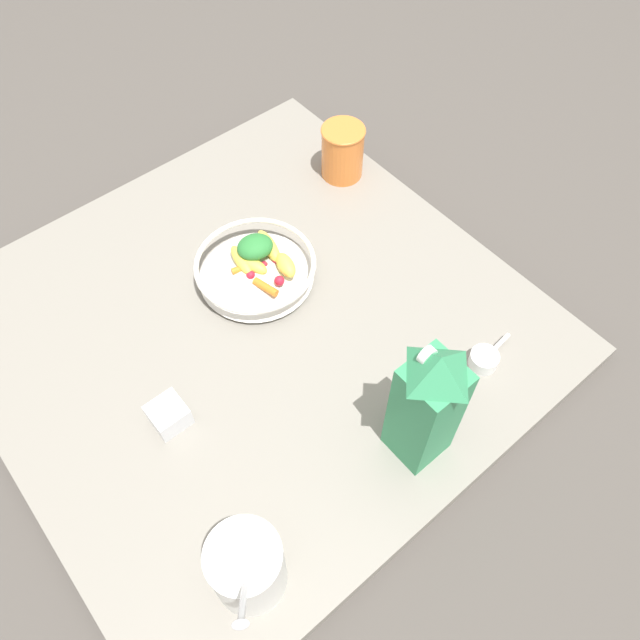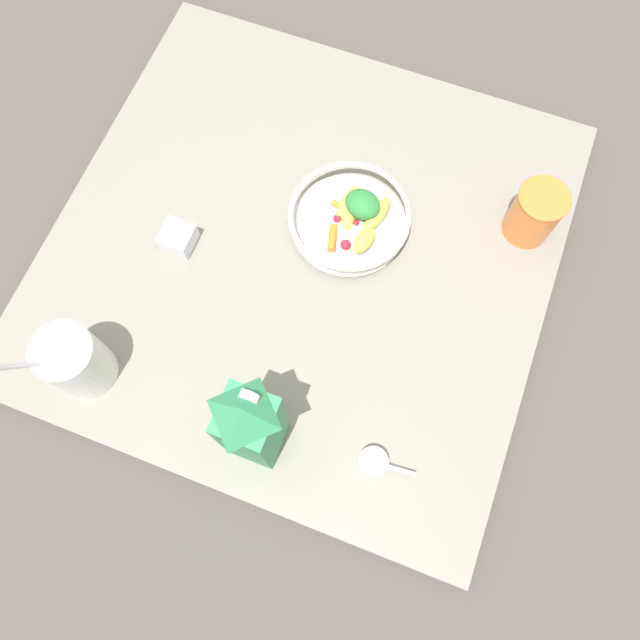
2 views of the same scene
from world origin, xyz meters
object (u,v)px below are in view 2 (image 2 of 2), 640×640
object	(u,v)px
milk_carton	(251,426)
fruit_bowl	(351,218)
spice_jar	(178,239)
drinking_cup	(535,213)
yogurt_tub	(74,360)

from	to	relation	value
milk_carton	fruit_bowl	bearing A→B (deg)	-90.85
fruit_bowl	spice_jar	size ratio (longest dim) A/B	4.01
milk_carton	drinking_cup	world-z (taller)	milk_carton
drinking_cup	spice_jar	bearing A→B (deg)	23.59
milk_carton	spice_jar	xyz separation A→B (m)	(0.28, -0.28, -0.12)
milk_carton	drinking_cup	bearing A→B (deg)	-120.24
yogurt_tub	milk_carton	bearing A→B (deg)	179.69
fruit_bowl	spice_jar	xyz separation A→B (m)	(0.29, 0.15, -0.01)
yogurt_tub	spice_jar	world-z (taller)	yogurt_tub
fruit_bowl	milk_carton	xyz separation A→B (m)	(0.01, 0.43, 0.10)
fruit_bowl	milk_carton	size ratio (longest dim) A/B	0.85
yogurt_tub	spice_jar	xyz separation A→B (m)	(-0.04, -0.28, -0.06)
yogurt_tub	spice_jar	bearing A→B (deg)	-98.79
yogurt_tub	drinking_cup	bearing A→B (deg)	-139.73
fruit_bowl	drinking_cup	distance (m)	0.33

